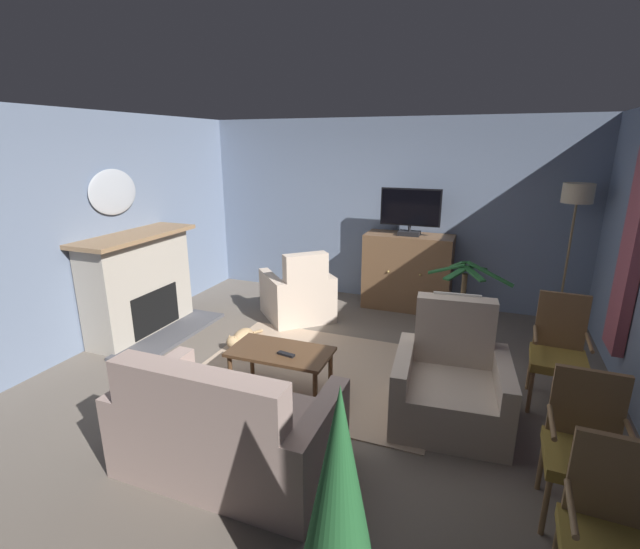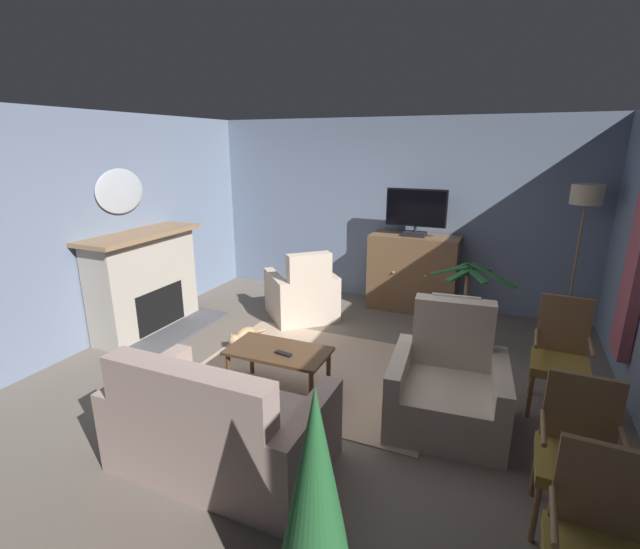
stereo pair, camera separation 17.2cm
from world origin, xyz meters
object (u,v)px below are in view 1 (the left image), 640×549
tv_cabinet (407,273)px  side_chair_far_end (612,536)px  coffee_table (281,356)px  armchair_angled_to_table (451,386)px  potted_plant_tall_palm_by_window (460,327)px  fireplace (140,286)px  cat (241,338)px  armchair_in_far_corner (298,296)px  tv_remote (286,354)px  sofa_floral (226,432)px  side_chair_tucked_against_wall (586,445)px  side_chair_beside_plant (559,350)px  potted_plant_leafy_by_curtain (339,506)px  television (410,211)px  floor_lamp (574,216)px  wall_mirror_oval (113,192)px

tv_cabinet → side_chair_far_end: 4.50m
coffee_table → armchair_angled_to_table: size_ratio=0.93×
side_chair_far_end → potted_plant_tall_palm_by_window: bearing=106.8°
fireplace → coffee_table: (2.27, -0.69, -0.22)m
armchair_angled_to_table → cat: 2.55m
armchair_in_far_corner → tv_remote: bearing=-69.3°
sofa_floral → side_chair_tucked_against_wall: (2.33, 0.47, 0.19)m
side_chair_beside_plant → cat: 3.37m
armchair_in_far_corner → potted_plant_leafy_by_curtain: (1.84, -3.70, 0.41)m
television → sofa_floral: television is taller
armchair_in_far_corner → side_chair_beside_plant: 3.25m
side_chair_beside_plant → television: bearing=131.7°
television → coffee_table: (-0.68, -2.74, -1.04)m
tv_remote → floor_lamp: 3.93m
side_chair_far_end → tv_cabinet: bearing=112.8°
wall_mirror_oval → armchair_angled_to_table: (4.07, -0.54, -1.45)m
coffee_table → wall_mirror_oval: bearing=164.6°
armchair_angled_to_table → armchair_in_far_corner: (-2.18, 1.69, -0.00)m
tv_cabinet → coffee_table: size_ratio=1.27×
sofa_floral → potted_plant_leafy_by_curtain: potted_plant_leafy_by_curtain is taller
side_chair_far_end → potted_plant_leafy_by_curtain: 1.34m
side_chair_far_end → wall_mirror_oval: bearing=157.6°
sofa_floral → side_chair_tucked_against_wall: 2.39m
tv_remote → potted_plant_tall_palm_by_window: (1.43, 1.71, -0.19)m
coffee_table → side_chair_beside_plant: bearing=17.8°
side_chair_beside_plant → potted_plant_leafy_by_curtain: potted_plant_leafy_by_curtain is taller
tv_cabinet → coffee_table: bearing=-103.8°
tv_cabinet → sofa_floral: size_ratio=0.79×
tv_cabinet → floor_lamp: bearing=-2.5°
sofa_floral → side_chair_tucked_against_wall: side_chair_tucked_against_wall is taller
television → tv_remote: bearing=-101.8°
television → cat: (-1.59, -1.96, -1.34)m
sofa_floral → side_chair_beside_plant: size_ratio=1.52×
tv_cabinet → television: (-0.00, -0.05, 0.92)m
coffee_table → armchair_angled_to_table: 1.56m
side_chair_beside_plant → tv_remote: bearing=-159.9°
armchair_angled_to_table → side_chair_tucked_against_wall: size_ratio=1.08×
potted_plant_tall_palm_by_window → cat: bearing=-160.7°
tv_cabinet → television: 0.92m
armchair_angled_to_table → side_chair_beside_plant: bearing=35.5°
armchair_angled_to_table → side_chair_beside_plant: size_ratio=1.02×
tv_remote → tv_cabinet: bearing=-92.3°
fireplace → armchair_angled_to_table: size_ratio=1.56×
tv_remote → potted_plant_tall_palm_by_window: bearing=-120.7°
tv_cabinet → armchair_in_far_corner: (-1.32, -0.95, -0.20)m
side_chair_tucked_against_wall → sofa_floral: bearing=-168.6°
potted_plant_leafy_by_curtain → potted_plant_tall_palm_by_window: bearing=84.8°
armchair_in_far_corner → fireplace: bearing=-145.0°
side_chair_far_end → side_chair_tucked_against_wall: size_ratio=1.01×
tv_cabinet → tv_remote: size_ratio=7.26×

